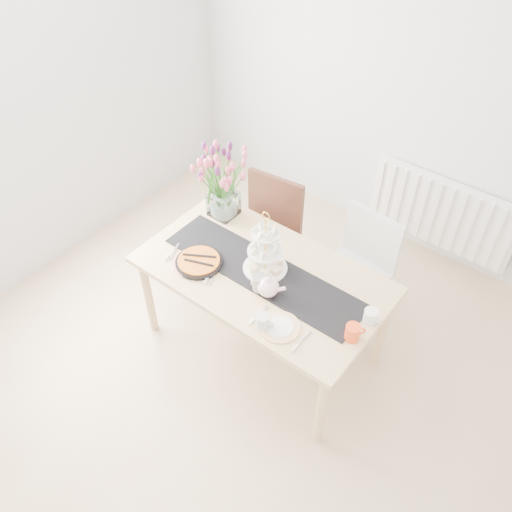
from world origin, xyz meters
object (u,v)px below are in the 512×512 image
Objects in this scene: teapot at (268,287)px; mug_white at (263,321)px; plate_left at (193,263)px; cake_stand at (265,256)px; tulip_vase at (222,172)px; plate_right at (280,327)px; chair_white at (360,262)px; mug_orange at (352,332)px; radiator at (442,213)px; dining_table at (263,281)px; chair_brown at (267,227)px; mug_grey at (260,283)px; cream_jug at (371,316)px; tart_tin at (199,262)px.

teapot is 0.25m from mug_white.
cake_stand is at bearing 31.42° from plate_left.
plate_right is (0.93, -0.59, -0.35)m from tulip_vase.
chair_white is at bearing 22.45° from tulip_vase.
mug_orange reaches higher than plate_left.
radiator is 0.75× the size of dining_table.
chair_brown is 1.15m from plate_right.
plate_left is 1.15× the size of plate_right.
radiator is 11.61× the size of mug_orange.
mug_orange is 0.42m from plate_right.
chair_white is at bearing 89.95° from plate_right.
plate_right is (-0.00, -0.97, 0.23)m from chair_white.
plate_right reaches higher than radiator.
tulip_vase is 3.06× the size of teapot.
dining_table is 0.46m from plate_left.
plate_left is (-0.02, -0.78, 0.22)m from chair_brown.
plate_left reaches higher than dining_table.
mug_grey is 0.33m from plate_right.
cream_jug is 1.18m from plate_left.
chair_white is 1.16m from tulip_vase.
dining_table is 14.58× the size of mug_grey.
dining_table is at bearing 27.71° from plate_left.
teapot is at bearing 8.58° from plate_left.
teapot reaches higher than tart_tin.
dining_table is 1.78× the size of chair_white.
cake_stand is (-0.56, -1.62, 0.42)m from radiator.
dining_table is at bearing 92.10° from mug_grey.
dining_table is 0.78m from tulip_vase.
mug_white is at bearing -54.57° from cake_stand.
chair_white is (0.35, 0.68, -0.15)m from dining_table.
cake_stand is at bearing 114.79° from teapot.
chair_brown is at bearing 91.19° from tart_tin.
teapot is 0.27m from plate_right.
mug_white is 0.69m from plate_left.
tart_tin is at bearing -148.46° from cake_stand.
cream_jug is (0.38, -0.61, 0.27)m from chair_white.
chair_brown is 0.65m from tulip_vase.
plate_left is (-0.67, 0.14, -0.04)m from mug_white.
mug_white is at bearing -13.75° from tart_tin.
mug_grey is at bearing 8.52° from tart_tin.
cake_stand is 1.52× the size of plate_left.
radiator is 1.77m from cake_stand.
radiator and dining_table have the same top height.
tulip_vase reaches higher than tart_tin.
chair_brown is 9.56× the size of mug_white.
chair_brown is 1.42× the size of tulip_vase.
plate_right is at bearing -55.95° from chair_brown.
chair_white is at bearing 49.70° from plate_left.
tulip_vase is at bearing 118.59° from mug_grey.
plate_left is at bearing -97.91° from chair_brown.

